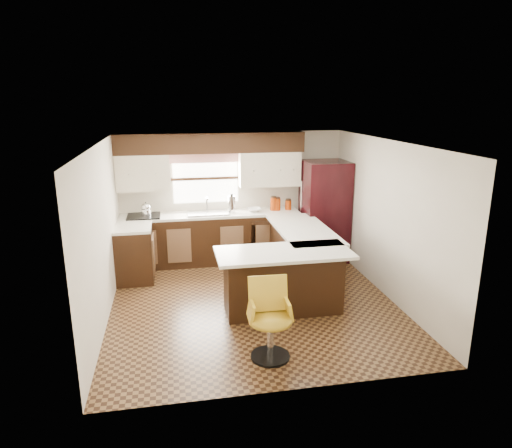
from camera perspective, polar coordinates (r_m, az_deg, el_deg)
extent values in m
plane|color=#49301A|center=(7.04, -0.37, -9.75)|extent=(4.40, 4.40, 0.00)
plane|color=silver|center=(6.39, -0.41, 10.10)|extent=(4.40, 4.40, 0.00)
plane|color=beige|center=(8.73, -2.98, 3.57)|extent=(4.40, 0.00, 4.40)
plane|color=beige|center=(4.59, 4.57, -7.69)|extent=(4.40, 0.00, 4.40)
plane|color=beige|center=(6.59, -18.67, -1.21)|extent=(0.00, 4.40, 4.40)
plane|color=beige|center=(7.28, 16.11, 0.54)|extent=(0.00, 4.40, 4.40)
cube|color=black|center=(8.58, -5.62, -1.87)|extent=(3.30, 0.60, 0.90)
cube|color=black|center=(7.96, -14.92, -3.73)|extent=(0.60, 0.70, 0.90)
cube|color=silver|center=(8.45, -5.70, 1.19)|extent=(3.30, 0.60, 0.04)
cube|color=silver|center=(7.82, -15.16, -0.46)|extent=(0.60, 0.70, 0.04)
cube|color=black|center=(8.36, -5.67, 10.06)|extent=(3.40, 0.35, 0.36)
cube|color=beige|center=(8.40, -13.94, 6.27)|extent=(0.94, 0.35, 0.64)
cube|color=beige|center=(8.58, 1.67, 6.91)|extent=(1.14, 0.35, 0.64)
cube|color=white|center=(8.59, -6.31, 5.68)|extent=(1.20, 0.02, 0.90)
cube|color=#D19B93|center=(8.49, -6.37, 8.23)|extent=(1.30, 0.06, 0.18)
cube|color=#B2B2B7|center=(8.42, -6.03, 1.38)|extent=(0.75, 0.45, 0.03)
cube|color=black|center=(8.46, 1.33, -2.20)|extent=(0.58, 0.03, 0.78)
cube|color=black|center=(8.41, -13.86, 0.98)|extent=(0.58, 0.50, 0.02)
cube|color=black|center=(7.62, 5.46, -4.13)|extent=(0.60, 1.95, 0.90)
cube|color=black|center=(6.62, 3.39, -7.22)|extent=(1.65, 0.60, 0.90)
cube|color=silver|center=(7.49, 5.92, -0.70)|extent=(0.84, 1.95, 0.04)
cube|color=silver|center=(6.36, 3.48, -3.61)|extent=(1.89, 0.84, 0.04)
cube|color=black|center=(8.69, 8.53, 1.61)|extent=(0.81, 0.77, 1.88)
cylinder|color=silver|center=(8.45, -3.05, 2.49)|extent=(0.13, 0.13, 0.31)
imported|color=white|center=(8.54, -0.27, 1.80)|extent=(0.27, 0.27, 0.06)
cylinder|color=#982F05|center=(8.62, 2.19, 2.51)|extent=(0.12, 0.12, 0.24)
cylinder|color=#982F05|center=(8.63, 2.66, 2.46)|extent=(0.13, 0.13, 0.22)
cylinder|color=#982F05|center=(8.69, 4.05, 2.38)|extent=(0.12, 0.12, 0.18)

